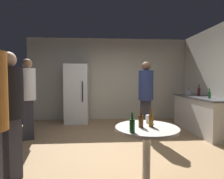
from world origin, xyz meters
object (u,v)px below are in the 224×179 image
Objects in this scene: refrigerator at (77,94)px; beer_bottle_brown at (141,121)px; wine_bottle_on_counter at (199,92)px; foreground_table at (147,135)px; person_in_navy_shirt at (146,93)px; beer_bottle_amber at (151,120)px; beer_bottle_on_counter at (209,95)px; person_in_white_shirt at (28,92)px; plastic_cup_white at (148,119)px; kettle at (189,92)px; person_in_black_shirt at (10,106)px; beer_bottle_green at (132,125)px.

refrigerator is 3.68m from beer_bottle_brown.
wine_bottle_on_counter is 3.17m from foreground_table.
wine_bottle_on_counter reaches higher than foreground_table.
beer_bottle_amber is at bearing 13.21° from person_in_navy_shirt.
beer_bottle_on_counter is 4.14m from person_in_white_shirt.
wine_bottle_on_counter is 1.35× the size of beer_bottle_amber.
plastic_cup_white is at bearing 69.40° from foreground_table.
person_in_white_shirt is at bearing -63.96° from person_in_navy_shirt.
person_in_navy_shirt is at bearing -148.94° from kettle.
kettle is 2.22× the size of plastic_cup_white.
foreground_table is (-1.96, -1.83, -0.35)m from beer_bottle_on_counter.
person_in_black_shirt is (-1.81, 0.17, 0.17)m from beer_bottle_amber.
person_in_black_shirt reaches higher than beer_bottle_green.
person_in_white_shirt is at bearing 179.20° from beer_bottle_on_counter.
beer_bottle_brown is at bearing -125.89° from kettle.
foreground_table is 2.91m from person_in_white_shirt.
beer_bottle_amber is 0.13× the size of person_in_white_shirt.
beer_bottle_amber is 0.37m from beer_bottle_green.
foreground_table is 0.46× the size of person_in_navy_shirt.
beer_bottle_brown is 2.09× the size of plastic_cup_white.
refrigerator is at bearing 162.54° from wine_bottle_on_counter.
beer_bottle_green is at bearing 5.10° from person_in_black_shirt.
beer_bottle_brown is at bearing -131.08° from wine_bottle_on_counter.
refrigerator is 2.25× the size of foreground_table.
beer_bottle_on_counter is 1.00× the size of beer_bottle_amber.
beer_bottle_on_counter is 2.75m from beer_bottle_brown.
refrigerator is at bearing 153.43° from beer_bottle_on_counter.
refrigerator is at bearing 168.52° from kettle.
person_in_black_shirt reaches higher than plastic_cup_white.
beer_bottle_green is 2.09× the size of plastic_cup_white.
person_in_black_shirt reaches higher than foreground_table.
beer_bottle_green is at bearing -135.06° from foreground_table.
foreground_table is at bearing -137.00° from beer_bottle_on_counter.
plastic_cup_white is (-1.95, -2.20, -0.23)m from wine_bottle_on_counter.
foreground_table is at bearing -69.28° from refrigerator.
person_in_white_shirt is (-0.42, 1.70, 0.07)m from person_in_black_shirt.
kettle is 3.20m from plastic_cup_white.
wine_bottle_on_counter is (3.34, -1.05, 0.12)m from refrigerator.
plastic_cup_white is at bearing -125.90° from kettle.
person_in_black_shirt is (-0.45, -3.28, 0.09)m from refrigerator.
wine_bottle_on_counter is 0.18× the size of person_in_navy_shirt.
person_in_black_shirt reaches higher than beer_bottle_amber.
foreground_table is at bearing 28.67° from person_in_white_shirt.
beer_bottle_on_counter is 2.64m from beer_bottle_amber.
beer_bottle_on_counter is at bearing -97.21° from wine_bottle_on_counter.
beer_bottle_green is (-2.18, -3.02, -0.15)m from kettle.
refrigerator is 1.00× the size of person_in_white_shirt.
person_in_white_shirt reaches higher than beer_bottle_on_counter.
beer_bottle_brown is 0.13× the size of person_in_navy_shirt.
refrigerator is 3.50m from wine_bottle_on_counter.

